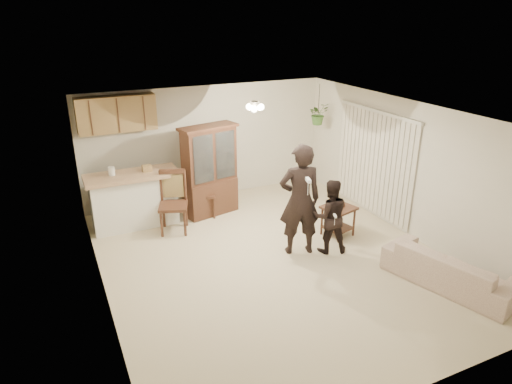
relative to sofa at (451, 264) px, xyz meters
name	(u,v)px	position (x,y,z in m)	size (l,w,h in m)	color
floor	(274,260)	(-2.11, 1.82, -0.37)	(6.50, 6.50, 0.00)	beige
ceiling	(276,115)	(-2.11, 1.82, 2.13)	(5.50, 6.50, 0.02)	white
wall_back	(208,143)	(-2.11, 5.07, 0.88)	(5.50, 0.02, 2.50)	beige
wall_front	(422,300)	(-2.11, -1.43, 0.88)	(5.50, 0.02, 2.50)	beige
wall_left	(97,223)	(-4.86, 1.82, 0.88)	(0.02, 6.50, 2.50)	beige
wall_right	(407,169)	(0.64, 1.82, 0.88)	(0.02, 6.50, 2.50)	beige
breakfast_bar	(135,202)	(-3.96, 4.17, 0.13)	(1.60, 0.55, 1.00)	silver
bar_top	(132,175)	(-3.96, 4.17, 0.68)	(1.75, 0.70, 0.08)	tan
upper_cabinets	(117,114)	(-4.01, 4.89, 1.73)	(1.50, 0.34, 0.70)	brown
vertical_blinds	(373,163)	(0.60, 2.72, 0.73)	(0.06, 2.30, 2.10)	silver
ceiling_fixture	(255,106)	(-1.91, 3.02, 2.03)	(0.36, 0.36, 0.20)	#FFE6BF
hanging_plant	(318,114)	(0.19, 4.22, 1.48)	(0.43, 0.37, 0.48)	#265020
plant_cord	(319,99)	(0.19, 4.22, 1.81)	(0.01, 0.01, 0.65)	black
sofa	(451,264)	(0.00, 0.00, 0.00)	(1.87, 0.73, 0.73)	#F2E4C7
adult	(300,205)	(-1.58, 1.90, 0.53)	(0.66, 0.43, 1.80)	black
child	(330,216)	(-1.09, 1.70, 0.31)	(0.66, 0.51, 1.35)	black
china_hutch	(210,171)	(-2.41, 4.12, 0.56)	(1.26, 0.71, 1.87)	#3D2316
side_table	(338,220)	(-0.59, 2.14, -0.06)	(0.65, 0.65, 0.64)	#3D2316
chair_bar	(174,215)	(-3.34, 3.60, -0.03)	(0.67, 0.67, 1.19)	#3D2316
chair_hutch_left	(205,202)	(-2.55, 4.08, -0.07)	(0.60, 0.60, 1.05)	#3D2316
chair_hutch_right	(213,188)	(-2.13, 4.74, -0.06)	(0.57, 0.57, 1.08)	#3D2316
controller_adult	(308,180)	(-1.71, 1.46, 1.14)	(0.05, 0.17, 0.05)	white
controller_child	(335,216)	(-1.19, 1.41, 0.45)	(0.04, 0.12, 0.04)	white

